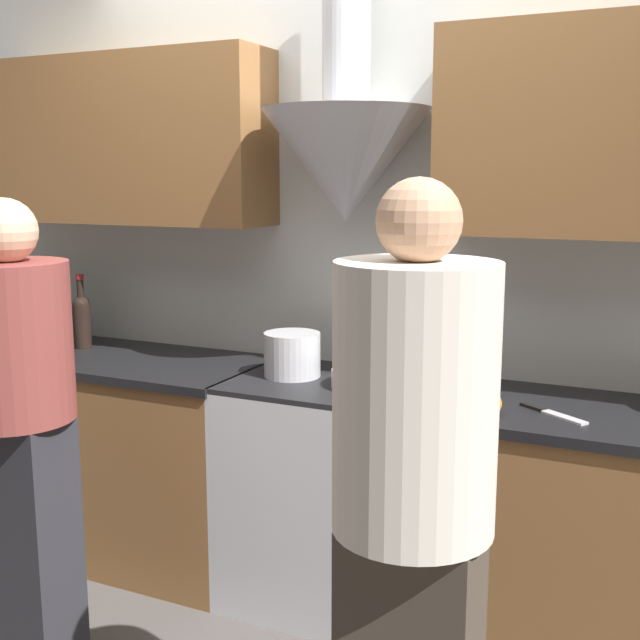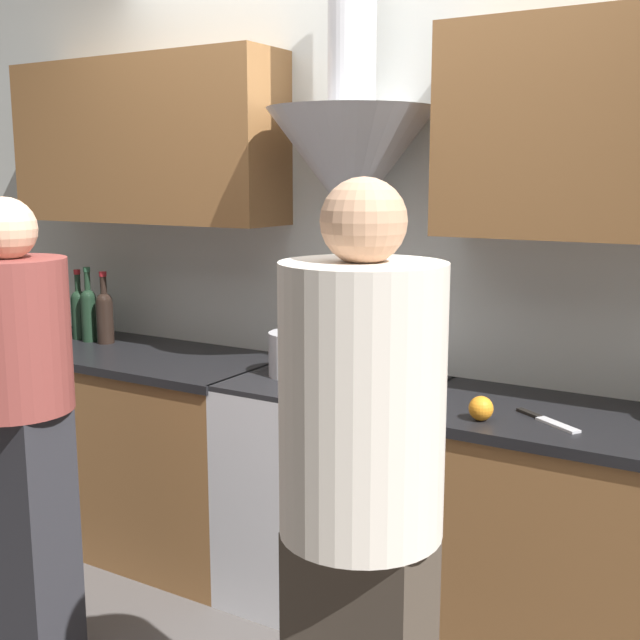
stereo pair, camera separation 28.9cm
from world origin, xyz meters
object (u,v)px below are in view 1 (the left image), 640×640
object	(u,v)px
wine_bottle_3	(64,316)
mixing_bowl	(371,378)
person_foreground_right	(413,512)
wine_bottle_4	(82,319)
wine_bottle_0	(19,310)
wine_bottle_2	(53,316)
stock_pot	(292,354)
stove_range	(331,491)
wine_bottle_1	(32,315)
person_foreground_left	(17,427)
orange_fruit	(490,404)

from	to	relation	value
wine_bottle_3	mixing_bowl	bearing A→B (deg)	-2.82
person_foreground_right	wine_bottle_4	bearing A→B (deg)	150.05
wine_bottle_0	wine_bottle_2	world-z (taller)	wine_bottle_0
stock_pot	wine_bottle_3	bearing A→B (deg)	177.37
stove_range	wine_bottle_1	distance (m)	1.64
wine_bottle_1	person_foreground_left	distance (m)	1.26
wine_bottle_3	stock_pot	bearing A→B (deg)	-2.63
wine_bottle_2	wine_bottle_4	bearing A→B (deg)	-3.49
stove_range	mixing_bowl	xyz separation A→B (m)	(0.17, -0.02, 0.47)
wine_bottle_3	wine_bottle_2	bearing A→B (deg)	168.68
wine_bottle_2	person_foreground_right	size ratio (longest dim) A/B	0.20
wine_bottle_3	stove_range	bearing A→B (deg)	-2.42
stove_range	stock_pot	xyz separation A→B (m)	(-0.17, 0.00, 0.53)
orange_fruit	stove_range	bearing A→B (deg)	163.77
wine_bottle_0	mixing_bowl	size ratio (longest dim) A/B	1.16
wine_bottle_2	stock_pot	size ratio (longest dim) A/B	1.51
wine_bottle_2	mixing_bowl	world-z (taller)	wine_bottle_2
person_foreground_right	wine_bottle_1	bearing A→B (deg)	153.61
wine_bottle_1	orange_fruit	distance (m)	2.19
person_foreground_right	mixing_bowl	bearing A→B (deg)	116.23
wine_bottle_0	wine_bottle_2	bearing A→B (deg)	1.22
stock_pot	person_foreground_right	world-z (taller)	person_foreground_right
person_foreground_right	stock_pot	bearing A→B (deg)	128.71
wine_bottle_3	wine_bottle_0	bearing A→B (deg)	177.53
wine_bottle_2	stock_pot	world-z (taller)	wine_bottle_2
wine_bottle_0	orange_fruit	size ratio (longest dim) A/B	4.32
person_foreground_right	wine_bottle_2	bearing A→B (deg)	151.97
wine_bottle_1	wine_bottle_3	bearing A→B (deg)	3.64
wine_bottle_1	orange_fruit	xyz separation A→B (m)	(2.18, -0.23, -0.09)
wine_bottle_2	wine_bottle_1	bearing A→B (deg)	-163.91
mixing_bowl	person_foreground_right	xyz separation A→B (m)	(0.51, -1.03, -0.02)
wine_bottle_1	wine_bottle_4	size ratio (longest dim) A/B	0.96
wine_bottle_3	mixing_bowl	size ratio (longest dim) A/B	1.19
wine_bottle_4	mixing_bowl	size ratio (longest dim) A/B	1.14
person_foreground_left	person_foreground_right	world-z (taller)	person_foreground_right
wine_bottle_3	stock_pot	world-z (taller)	wine_bottle_3
wine_bottle_3	wine_bottle_4	bearing A→B (deg)	3.35
wine_bottle_0	person_foreground_right	world-z (taller)	person_foreground_right
wine_bottle_0	mixing_bowl	bearing A→B (deg)	-2.76
person_foreground_left	person_foreground_right	bearing A→B (deg)	-7.21
wine_bottle_0	person_foreground_right	distance (m)	2.58
stock_pot	orange_fruit	xyz separation A→B (m)	(0.81, -0.19, -0.05)
wine_bottle_4	wine_bottle_3	bearing A→B (deg)	-176.65
wine_bottle_4	person_foreground_left	bearing A→B (deg)	-59.23
stove_range	orange_fruit	xyz separation A→B (m)	(0.65, -0.19, 0.48)
wine_bottle_2	wine_bottle_4	world-z (taller)	wine_bottle_4
stove_range	wine_bottle_0	world-z (taller)	wine_bottle_0
wine_bottle_1	wine_bottle_2	xyz separation A→B (m)	(0.10, 0.03, 0.00)
wine_bottle_0	person_foreground_left	distance (m)	1.35
stock_pot	person_foreground_right	size ratio (longest dim) A/B	0.13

